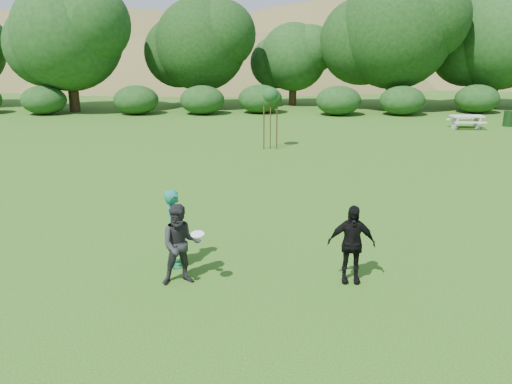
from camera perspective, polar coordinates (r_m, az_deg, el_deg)
ground at (r=10.38m, az=0.05°, el=-10.63°), size 120.00×120.00×0.00m
player_teal at (r=11.04m, az=-9.25°, el=-4.13°), size 0.54×0.71×1.76m
player_grey at (r=10.25m, az=-8.59°, el=-5.96°), size 0.94×0.80×1.70m
player_black at (r=10.40m, az=10.83°, el=-5.85°), size 0.99×0.46×1.66m
trash_can_near at (r=33.49m, az=26.91°, el=7.48°), size 0.60×0.60×0.90m
frisbee at (r=9.85m, az=-6.70°, el=-4.82°), size 0.27×0.27×0.07m
sapling at (r=23.10m, az=1.68°, el=10.84°), size 0.70×0.70×2.85m
picnic_table at (r=31.50m, az=22.92°, el=7.62°), size 1.80×1.48×0.76m
hillside at (r=79.46m, az=-0.53°, el=4.50°), size 150.00×72.00×52.00m
tree_row at (r=38.05m, az=4.97°, el=16.77°), size 53.92×10.38×9.62m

